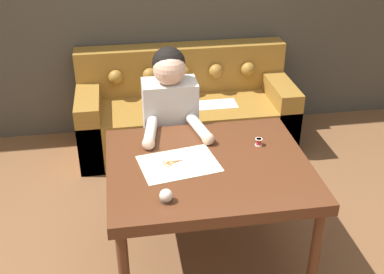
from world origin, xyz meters
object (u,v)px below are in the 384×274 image
object	(u,v)px
couch	(185,112)
scissors	(175,162)
dining_table	(208,175)
thread_spool	(259,142)
person	(171,132)
pin_cushion	(166,196)

from	to	relation	value
couch	scissors	distance (m)	1.62
dining_table	scissors	distance (m)	0.21
couch	thread_spool	distance (m)	1.51
person	scissors	distance (m)	0.60
couch	pin_cushion	world-z (taller)	couch
scissors	thread_spool	distance (m)	0.54
dining_table	thread_spool	distance (m)	0.39
couch	thread_spool	world-z (taller)	couch
person	scissors	bearing A→B (deg)	-94.09
thread_spool	pin_cushion	bearing A→B (deg)	-142.70
person	thread_spool	size ratio (longest dim) A/B	27.85
couch	person	world-z (taller)	person
scissors	thread_spool	size ratio (longest dim) A/B	5.17
scissors	couch	bearing A→B (deg)	79.62
dining_table	couch	distance (m)	1.62
couch	person	xyz separation A→B (m)	(-0.24, -0.95, 0.33)
person	thread_spool	distance (m)	0.69
dining_table	pin_cushion	world-z (taller)	pin_cushion
dining_table	person	size ratio (longest dim) A/B	0.93
dining_table	couch	bearing A→B (deg)	86.65
scissors	thread_spool	bearing A→B (deg)	12.21
couch	person	distance (m)	1.03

